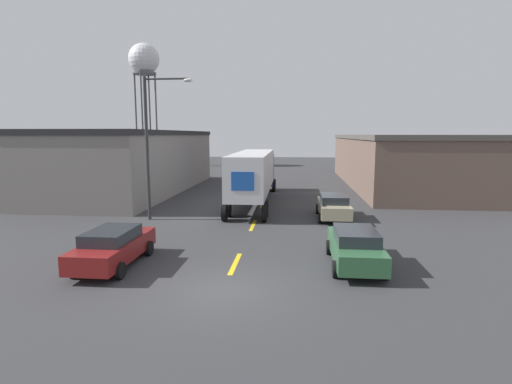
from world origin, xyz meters
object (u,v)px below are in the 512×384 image
object	(u,v)px
parked_car_left_near	(113,246)
street_lamp	(152,138)
semi_truck	(255,172)
water_tower	(144,62)
parked_car_right_near	(355,246)
parked_car_right_mid	(334,206)

from	to	relation	value
parked_car_left_near	street_lamp	world-z (taller)	street_lamp
semi_truck	water_tower	world-z (taller)	water_tower
parked_car_right_near	street_lamp	xyz separation A→B (m)	(-10.93, 7.68, 4.19)
parked_car_right_near	parked_car_right_mid	bearing A→B (deg)	90.00
parked_car_right_mid	water_tower	distance (m)	51.07
street_lamp	water_tower	bearing A→B (deg)	111.17
semi_truck	street_lamp	xyz separation A→B (m)	(-5.46, -6.83, 2.60)
semi_truck	parked_car_right_near	bearing A→B (deg)	-69.91
street_lamp	parked_car_left_near	bearing A→B (deg)	-80.91
water_tower	parked_car_left_near	bearing A→B (deg)	-70.79
parked_car_right_near	water_tower	world-z (taller)	water_tower
semi_truck	parked_car_right_near	xyz separation A→B (m)	(5.47, -14.51, -1.59)
parked_car_right_near	semi_truck	bearing A→B (deg)	110.65
water_tower	street_lamp	xyz separation A→B (m)	(16.11, -41.60, -11.92)
parked_car_left_near	water_tower	xyz separation A→B (m)	(-17.49, 50.19, 16.10)
parked_car_right_near	water_tower	xyz separation A→B (m)	(-27.04, 49.28, 16.10)
parked_car_right_near	water_tower	distance (m)	58.47
parked_car_right_near	water_tower	bearing A→B (deg)	118.76
parked_car_right_mid	street_lamp	bearing A→B (deg)	-172.79
parked_car_left_near	parked_car_right_mid	world-z (taller)	same
parked_car_left_near	street_lamp	bearing A→B (deg)	99.09
semi_truck	parked_car_left_near	distance (m)	16.04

